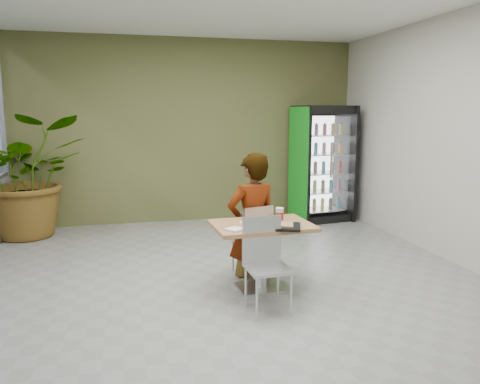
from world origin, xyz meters
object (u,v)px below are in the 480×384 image
seated_woman (252,227)px  soda_cup (280,215)px  cafeteria_tray (278,226)px  dining_table (262,243)px  chair_near (265,256)px  chair_far (255,235)px  potted_plant (28,176)px  beverage_fridge (322,164)px

seated_woman → soda_cup: 0.56m
soda_cup → cafeteria_tray: size_ratio=0.34×
dining_table → cafeteria_tray: cafeteria_tray is taller
chair_near → cafeteria_tray: (0.21, 0.24, 0.23)m
chair_far → soda_cup: bearing=94.9°
seated_woman → potted_plant: potted_plant is taller
chair_near → soda_cup: 0.64m
beverage_fridge → chair_near: bearing=-129.1°
chair_far → dining_table: bearing=69.3°
chair_near → chair_far: bearing=77.6°
chair_near → cafeteria_tray: 0.39m
potted_plant → dining_table: bearing=-46.5°
chair_near → potted_plant: size_ratio=0.48×
seated_woman → cafeteria_tray: 0.73m
soda_cup → cafeteria_tray: bearing=-112.9°
potted_plant → beverage_fridge: bearing=-0.1°
cafeteria_tray → beverage_fridge: (1.90, 3.25, 0.26)m
cafeteria_tray → beverage_fridge: bearing=59.7°
dining_table → potted_plant: bearing=133.5°
dining_table → soda_cup: size_ratio=6.86×
dining_table → soda_cup: bearing=6.3°
chair_near → seated_woman: 0.96m
dining_table → chair_near: chair_near is taller
soda_cup → potted_plant: 4.34m
seated_woman → beverage_fridge: beverage_fridge is taller
chair_near → cafeteria_tray: size_ratio=1.94×
chair_far → seated_woman: 0.09m
potted_plant → soda_cup: bearing=-44.4°
soda_cup → beverage_fridge: bearing=59.1°
dining_table → seated_woman: seated_woman is taller
chair_near → potted_plant: bearing=125.4°
soda_cup → potted_plant: size_ratio=0.08×
chair_far → soda_cup: size_ratio=5.41×
beverage_fridge → potted_plant: (-4.91, 0.01, -0.07)m
dining_table → beverage_fridge: 3.68m
chair_far → cafeteria_tray: bearing=80.3°
seated_woman → chair_near: bearing=67.6°
seated_woman → cafeteria_tray: (0.08, -0.71, 0.18)m
dining_table → chair_near: 0.46m
dining_table → soda_cup: 0.35m
chair_far → potted_plant: potted_plant is taller
seated_woman → potted_plant: (-2.92, 2.56, 0.37)m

